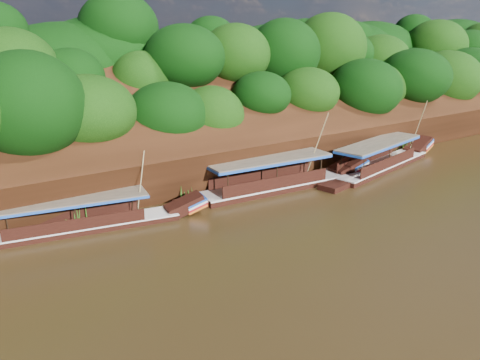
# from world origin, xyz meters

# --- Properties ---
(ground) EXTENTS (160.00, 160.00, 0.00)m
(ground) POSITION_xyz_m (0.00, 0.00, 0.00)
(ground) COLOR black
(ground) RESTS_ON ground
(riverbank) EXTENTS (120.00, 30.06, 19.40)m
(riverbank) POSITION_xyz_m (-0.01, 22.73, 1.89)
(riverbank) COLOR black
(riverbank) RESTS_ON ground
(boat_0) EXTENTS (16.66, 5.53, 6.41)m
(boat_0) POSITION_xyz_m (14.94, 6.92, 0.61)
(boat_0) COLOR black
(boat_0) RESTS_ON ground
(boat_1) EXTENTS (15.94, 3.72, 6.68)m
(boat_1) POSITION_xyz_m (3.09, 7.51, 0.62)
(boat_1) COLOR black
(boat_1) RESTS_ON ground
(boat_2) EXTENTS (13.99, 4.22, 5.15)m
(boat_2) POSITION_xyz_m (-12.20, 8.15, 0.49)
(boat_2) COLOR black
(boat_2) RESTS_ON ground
(reeds) EXTENTS (50.83, 2.56, 2.03)m
(reeds) POSITION_xyz_m (-3.01, 9.48, 0.90)
(reeds) COLOR #316519
(reeds) RESTS_ON ground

